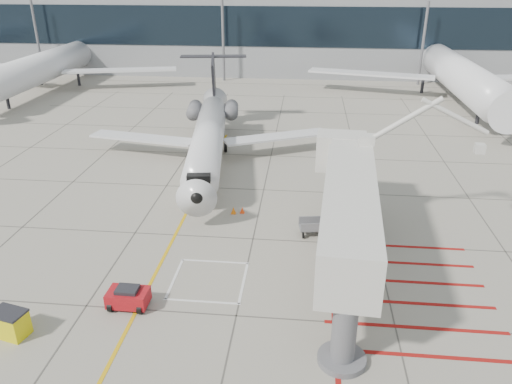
# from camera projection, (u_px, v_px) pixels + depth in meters

# --- Properties ---
(ground_plane) EXTENTS (260.00, 260.00, 0.00)m
(ground_plane) POSITION_uv_depth(u_px,v_px,m) (246.00, 273.00, 29.21)
(ground_plane) COLOR gray
(ground_plane) RESTS_ON ground
(regional_jet) EXTENTS (27.22, 32.53, 7.79)m
(regional_jet) POSITION_uv_depth(u_px,v_px,m) (206.00, 129.00, 42.13)
(regional_jet) COLOR silver
(regional_jet) RESTS_ON ground_plane
(jet_bridge) EXTENTS (10.37, 19.71, 7.65)m
(jet_bridge) POSITION_uv_depth(u_px,v_px,m) (348.00, 221.00, 26.93)
(jet_bridge) COLOR silver
(jet_bridge) RESTS_ON ground_plane
(pushback_tug) EXTENTS (2.12, 1.34, 1.23)m
(pushback_tug) POSITION_uv_depth(u_px,v_px,m) (128.00, 297.00, 26.06)
(pushback_tug) COLOR #AE1018
(pushback_tug) RESTS_ON ground_plane
(spill_bin) EXTENTS (1.78, 1.39, 1.37)m
(spill_bin) POSITION_uv_depth(u_px,v_px,m) (10.00, 323.00, 24.00)
(spill_bin) COLOR yellow
(spill_bin) RESTS_ON ground_plane
(baggage_cart) EXTENTS (1.98, 1.42, 1.15)m
(baggage_cart) POSITION_uv_depth(u_px,v_px,m) (313.00, 227.00, 33.15)
(baggage_cart) COLOR slate
(baggage_cart) RESTS_ON ground_plane
(ground_power_unit) EXTENTS (2.27, 1.64, 1.62)m
(ground_power_unit) POSITION_uv_depth(u_px,v_px,m) (354.00, 229.00, 32.35)
(ground_power_unit) COLOR beige
(ground_power_unit) RESTS_ON ground_plane
(cone_nose) EXTENTS (0.37, 0.37, 0.51)m
(cone_nose) POSITION_uv_depth(u_px,v_px,m) (233.00, 210.00, 36.15)
(cone_nose) COLOR orange
(cone_nose) RESTS_ON ground_plane
(cone_side) EXTENTS (0.34, 0.34, 0.47)m
(cone_side) POSITION_uv_depth(u_px,v_px,m) (242.00, 210.00, 36.25)
(cone_side) COLOR #FC410D
(cone_side) RESTS_ON ground_plane
(terminal_building) EXTENTS (180.00, 28.00, 14.00)m
(terminal_building) POSITION_uv_depth(u_px,v_px,m) (348.00, 25.00, 88.90)
(terminal_building) COLOR gray
(terminal_building) RESTS_ON ground_plane
(terminal_glass_band) EXTENTS (180.00, 0.10, 6.00)m
(terminal_glass_band) POSITION_uv_depth(u_px,v_px,m) (355.00, 28.00, 75.75)
(terminal_glass_band) COLOR black
(terminal_glass_band) RESTS_ON ground_plane
(bg_aircraft_b) EXTENTS (36.38, 40.42, 12.13)m
(bg_aircraft_b) POSITION_uv_depth(u_px,v_px,m) (47.00, 46.00, 71.63)
(bg_aircraft_b) COLOR silver
(bg_aircraft_b) RESTS_ON ground_plane
(bg_aircraft_c) EXTENTS (38.77, 43.08, 12.92)m
(bg_aircraft_c) POSITION_uv_depth(u_px,v_px,m) (456.00, 49.00, 66.18)
(bg_aircraft_c) COLOR silver
(bg_aircraft_c) RESTS_ON ground_plane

